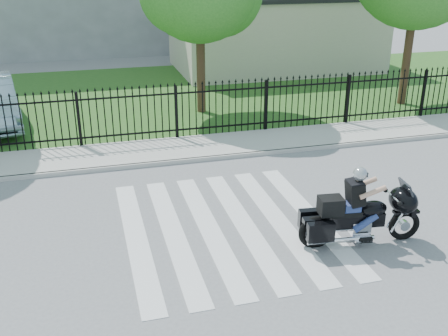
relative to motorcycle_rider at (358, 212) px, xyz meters
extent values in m
plane|color=slate|center=(-2.41, 1.37, -0.71)|extent=(120.00, 120.00, 0.00)
cube|color=#ADAAA3|center=(-2.41, 6.37, -0.65)|extent=(40.00, 2.00, 0.12)
cube|color=#ADAAA3|center=(-2.41, 5.37, -0.65)|extent=(40.00, 0.12, 0.12)
cube|color=#25551D|center=(-2.41, 13.37, -0.70)|extent=(40.00, 12.00, 0.02)
cube|color=black|center=(-2.41, 7.37, -0.36)|extent=(26.00, 0.04, 0.05)
cube|color=black|center=(-2.41, 7.37, 0.84)|extent=(26.00, 0.04, 0.05)
cylinder|color=#382316|center=(-0.91, 10.37, 1.37)|extent=(0.32, 0.32, 4.16)
cylinder|color=#382316|center=(7.09, 9.37, 1.69)|extent=(0.32, 0.32, 4.80)
cube|color=#BEB39F|center=(4.59, 17.37, 1.04)|extent=(10.00, 6.00, 3.50)
torus|color=black|center=(1.04, -0.12, -0.39)|extent=(0.69, 0.20, 0.68)
torus|color=black|center=(-0.88, 0.10, -0.39)|extent=(0.74, 0.23, 0.72)
cube|color=black|center=(-0.09, 0.01, -0.17)|extent=(1.31, 0.38, 0.30)
ellipsoid|color=black|center=(0.30, -0.03, 0.06)|extent=(0.66, 0.46, 0.33)
cube|color=black|center=(-0.29, 0.03, 0.02)|extent=(0.68, 0.39, 0.10)
cube|color=silver|center=(0.06, -0.01, -0.34)|extent=(0.43, 0.34, 0.30)
ellipsoid|color=black|center=(0.94, -0.11, 0.20)|extent=(0.61, 0.77, 0.54)
cube|color=black|center=(-0.60, 0.07, 0.20)|extent=(0.52, 0.43, 0.36)
cube|color=navy|center=(-0.17, 0.02, 0.14)|extent=(0.37, 0.33, 0.18)
sphere|color=#A8ACB0|center=(-0.05, 0.01, 0.85)|extent=(0.29, 0.29, 0.29)
camera|label=1|loc=(-5.17, -8.49, 4.91)|focal=42.00mm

